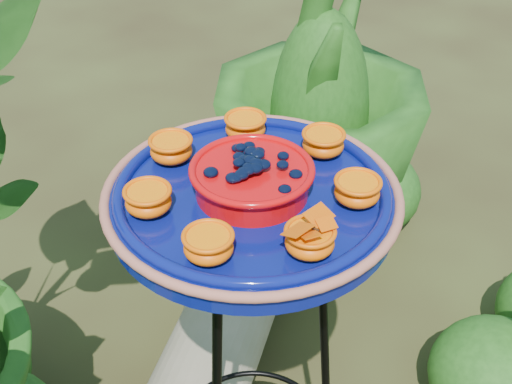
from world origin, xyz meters
TOP-DOWN VIEW (x-y plane):
  - tripod_stand at (-0.09, -0.12)m, footprint 0.34×0.34m
  - feeder_dish at (-0.09, -0.12)m, footprint 0.48×0.48m
  - driftwood_log at (0.20, 0.23)m, footprint 0.68×0.50m
  - shrub_back_right at (0.77, 0.43)m, footprint 0.83×0.83m

SIDE VIEW (x-z plane):
  - driftwood_log at x=0.20m, z-range 0.00..0.22m
  - tripod_stand at x=-0.09m, z-range 0.08..0.87m
  - shrub_back_right at x=0.77m, z-range 0.00..1.13m
  - feeder_dish at x=-0.09m, z-range 0.78..0.87m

